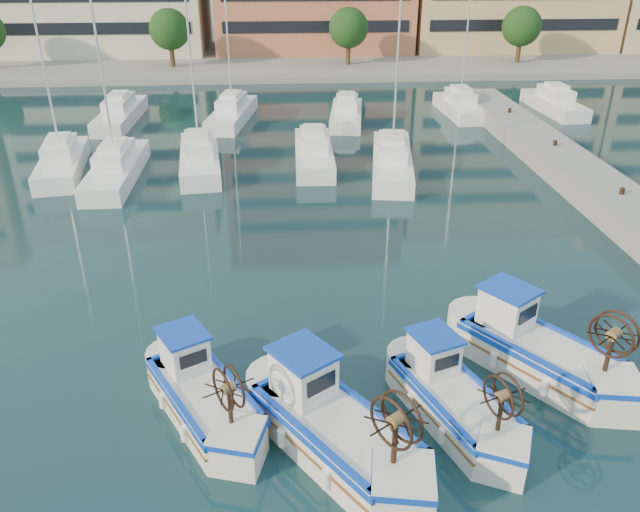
{
  "coord_description": "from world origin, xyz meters",
  "views": [
    {
      "loc": [
        -3.4,
        -13.08,
        12.09
      ],
      "look_at": [
        -1.99,
        7.78,
        1.5
      ],
      "focal_mm": 35.0,
      "sensor_mm": 36.0,
      "label": 1
    }
  ],
  "objects_px": {
    "fishing_boat_a": "(202,393)",
    "fishing_boat_b": "(332,424)",
    "fishing_boat_c": "(452,396)",
    "fishing_boat_d": "(535,348)"
  },
  "relations": [
    {
      "from": "fishing_boat_a",
      "to": "fishing_boat_c",
      "type": "xyz_separation_m",
      "value": [
        6.97,
        -0.61,
        -0.01
      ]
    },
    {
      "from": "fishing_boat_c",
      "to": "fishing_boat_a",
      "type": "bearing_deg",
      "value": 154.42
    },
    {
      "from": "fishing_boat_c",
      "to": "fishing_boat_d",
      "type": "bearing_deg",
      "value": 11.38
    },
    {
      "from": "fishing_boat_a",
      "to": "fishing_boat_b",
      "type": "height_order",
      "value": "fishing_boat_b"
    },
    {
      "from": "fishing_boat_a",
      "to": "fishing_boat_b",
      "type": "distance_m",
      "value": 3.9
    },
    {
      "from": "fishing_boat_b",
      "to": "fishing_boat_c",
      "type": "distance_m",
      "value": 3.6
    },
    {
      "from": "fishing_boat_a",
      "to": "fishing_boat_c",
      "type": "height_order",
      "value": "fishing_boat_a"
    },
    {
      "from": "fishing_boat_a",
      "to": "fishing_boat_d",
      "type": "relative_size",
      "value": 0.91
    },
    {
      "from": "fishing_boat_a",
      "to": "fishing_boat_d",
      "type": "height_order",
      "value": "fishing_boat_d"
    },
    {
      "from": "fishing_boat_b",
      "to": "fishing_boat_d",
      "type": "relative_size",
      "value": 1.02
    }
  ]
}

